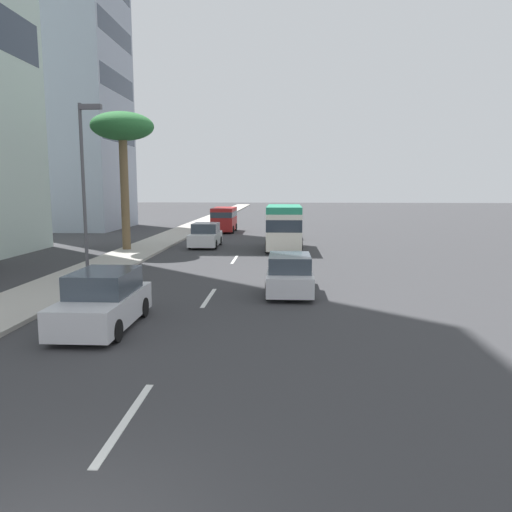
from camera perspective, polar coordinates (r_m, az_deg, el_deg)
ground_plane at (r=36.56m, az=-1.28°, el=1.40°), size 198.00×198.00×0.00m
sidewalk_right at (r=37.65m, az=-11.38°, el=1.55°), size 162.00×3.03×0.15m
lane_stripe_near at (r=9.70m, az=-14.89°, el=-17.98°), size 3.20×0.16×0.01m
lane_stripe_mid at (r=18.96m, az=-5.51°, el=-4.85°), size 3.20×0.16×0.01m
lane_stripe_far at (r=28.72m, az=-2.51°, el=-0.41°), size 3.20×0.16×0.01m
car_lead at (r=40.96m, az=3.51°, el=3.13°), size 4.58×1.79×1.53m
car_second at (r=34.96m, az=-5.90°, el=2.36°), size 4.12×1.96×1.69m
car_third at (r=15.48m, az=-17.38°, el=-5.07°), size 4.25×1.90×1.72m
van_fourth at (r=46.49m, az=-3.73°, el=4.44°), size 4.78×2.12×2.31m
car_fifth at (r=19.69m, az=3.93°, el=-2.17°), size 4.23×1.84×1.56m
minibus_sixth at (r=33.14m, az=3.28°, el=3.54°), size 6.03×2.39×2.98m
palm_tree at (r=33.46m, az=-15.29°, el=13.89°), size 4.00×4.00×8.84m
street_lamp at (r=21.80m, az=-19.26°, el=8.85°), size 0.24×0.97×7.47m
office_tower_far at (r=56.08m, az=-21.32°, el=23.87°), size 10.54×10.02×40.02m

